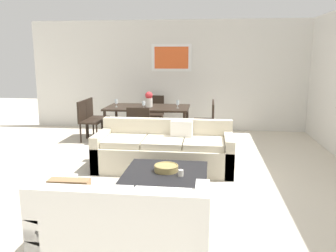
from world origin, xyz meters
TOP-DOWN VIEW (x-y plane):
  - ground_plane at (0.00, 0.00)m, footprint 18.00×18.00m
  - back_wall_unit at (0.29, 3.53)m, footprint 8.40×0.09m
  - sofa_beige at (-0.07, 0.34)m, footprint 2.22×0.90m
  - loveseat_white at (-0.10, -2.20)m, footprint 1.55×0.90m
  - coffee_table at (0.11, -0.92)m, footprint 1.06×1.02m
  - decorative_bowl at (0.12, -0.89)m, footprint 0.31×0.31m
  - candle_jar at (0.32, -1.05)m, footprint 0.07×0.07m
  - dining_table at (-0.69, 2.23)m, footprint 1.79×1.01m
  - dining_chair_left_far at (-1.99, 2.46)m, footprint 0.44×0.44m
  - dining_chair_foot at (-0.69, 1.32)m, footprint 0.44×0.44m
  - dining_chair_left_near at (-1.99, 2.00)m, footprint 0.44×0.44m
  - dining_chair_head at (-0.69, 3.14)m, footprint 0.44×0.44m
  - dining_chair_right_near at (0.61, 2.00)m, footprint 0.44×0.44m
  - dining_chair_right_far at (0.61, 2.46)m, footprint 0.44×0.44m
  - wine_glass_left_near at (-1.36, 2.10)m, footprint 0.06×0.06m
  - wine_glass_right_near at (-0.02, 2.10)m, footprint 0.06×0.06m
  - wine_glass_foot at (-0.69, 1.78)m, footprint 0.06×0.06m
  - centerpiece_vase at (-0.65, 2.20)m, footprint 0.16×0.16m

SIDE VIEW (x-z plane):
  - ground_plane at x=0.00m, z-range 0.00..0.00m
  - coffee_table at x=0.11m, z-range 0.00..0.38m
  - sofa_beige at x=-0.07m, z-range -0.10..0.68m
  - loveseat_white at x=-0.10m, z-range -0.10..0.68m
  - candle_jar at x=0.32m, z-range 0.38..0.46m
  - decorative_bowl at x=0.12m, z-range 0.38..0.47m
  - dining_chair_left_far at x=-1.99m, z-range 0.06..0.94m
  - dining_chair_foot at x=-0.69m, z-range 0.06..0.94m
  - dining_chair_left_near at x=-1.99m, z-range 0.06..0.94m
  - dining_chair_head at x=-0.69m, z-range 0.06..0.94m
  - dining_chair_right_near at x=0.61m, z-range 0.06..0.94m
  - dining_chair_right_far at x=0.61m, z-range 0.06..0.94m
  - dining_table at x=-0.69m, z-range 0.31..1.06m
  - wine_glass_right_near at x=-0.02m, z-range 0.78..0.94m
  - wine_glass_left_near at x=-1.36m, z-range 0.78..0.95m
  - wine_glass_foot at x=-0.69m, z-range 0.79..0.96m
  - centerpiece_vase at x=-0.65m, z-range 0.75..1.09m
  - back_wall_unit at x=0.29m, z-range 0.01..2.71m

